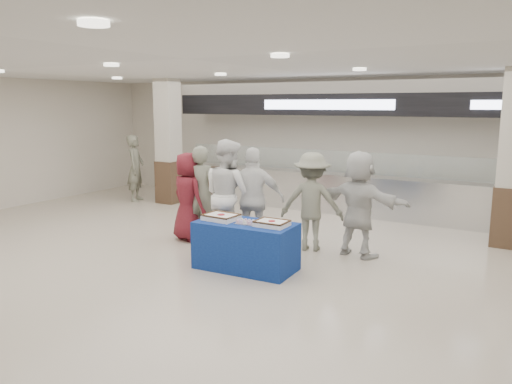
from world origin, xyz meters
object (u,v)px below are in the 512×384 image
Objects in this scene: sheet_cake_left at (221,217)px; soldier_b at (312,202)px; civilian_white at (359,204)px; sheet_cake_right at (272,223)px; chef_tall at (228,195)px; chef_short at (254,199)px; civilian_maroon at (188,197)px; soldier_a at (201,193)px; cupcake_tray at (247,222)px; display_table at (246,246)px; soldier_bg at (136,168)px.

soldier_b is at bearing 60.79° from sheet_cake_left.
sheet_cake_right is at bearing 75.02° from civilian_white.
chef_short is (0.42, 0.17, -0.07)m from chef_tall.
chef_tall reaches higher than sheet_cake_right.
chef_tall is at bearing 13.30° from soldier_b.
civilian_maroon is 0.85× the size of chef_tall.
civilian_maroon is at bearing 14.14° from soldier_a.
civilian_white is (1.22, 1.61, 0.13)m from cupcake_tray.
display_table is 1.99m from soldier_a.
chef_short reaches higher than civilian_maroon.
soldier_b is (0.43, 1.51, 0.49)m from display_table.
soldier_a is (-1.19, 1.06, 0.10)m from sheet_cake_left.
cupcake_tray is at bearing -146.45° from soldier_bg.
soldier_b reaches higher than sheet_cake_left.
civilian_white reaches higher than soldier_a.
civilian_white reaches higher than sheet_cake_right.
sheet_cake_left is at bearing 45.09° from soldier_b.
soldier_b is 0.99× the size of soldier_bg.
soldier_b is at bearing -129.51° from chef_tall.
soldier_b is (-0.03, 1.50, 0.07)m from sheet_cake_right.
sheet_cake_right is 2.32m from soldier_a.
sheet_cake_left reaches higher than sheet_cake_right.
sheet_cake_left is 0.31× the size of soldier_b.
chef_tall is (-1.32, 0.78, 0.18)m from sheet_cake_right.
soldier_a is at bearing -145.85° from soldier_bg.
civilian_maroon is 4.36m from soldier_bg.
soldier_b reaches higher than civilian_maroon.
soldier_a is 0.92× the size of chef_tall.
soldier_bg is (-5.96, 3.27, 0.08)m from sheet_cake_right.
soldier_a reaches higher than soldier_b.
soldier_b is 0.96× the size of civilian_white.
civilian_maroon is (-1.42, 0.94, 0.04)m from sheet_cake_left.
sheet_cake_right is 1.31m from chef_short.
soldier_a reaches higher than civilian_maroon.
civilian_maroon is (-2.31, 0.89, 0.04)m from sheet_cake_right.
sheet_cake_right is at bearing 170.89° from chef_tall.
soldier_b reaches higher than display_table.
chef_short reaches higher than soldier_bg.
soldier_a is 0.80m from chef_tall.
soldier_a is 1.04× the size of soldier_b.
chef_tall is 5.27m from soldier_bg.
chef_tall is at bearing 134.58° from display_table.
civilian_maroon reaches higher than sheet_cake_right.
civilian_maroon is (-1.85, 0.90, 0.46)m from display_table.
soldier_bg is at bearing -32.34° from soldier_b.
chef_tall is at bearing 137.69° from cupcake_tray.
sheet_cake_right is 0.41m from cupcake_tray.
soldier_b is (0.87, 0.54, -0.05)m from chef_short.
chef_short is 1.01× the size of civilian_white.
chef_tall reaches higher than civilian_white.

